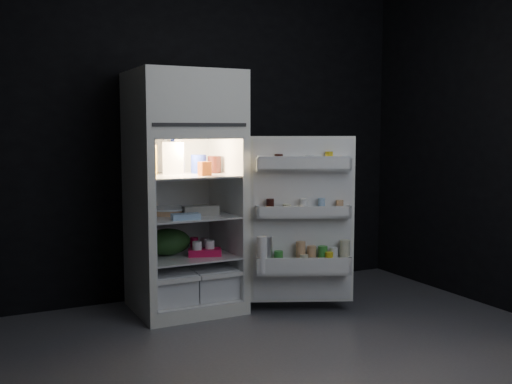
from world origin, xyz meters
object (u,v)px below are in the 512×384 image
yogurt_tray (205,252)px  refrigerator (183,183)px  milk_jug (174,158)px  fridge_door (302,223)px  egg_carton (200,210)px

yogurt_tray → refrigerator: bearing=144.3°
milk_jug → fridge_door: bearing=-12.1°
fridge_door → refrigerator: bearing=143.5°
yogurt_tray → fridge_door: bearing=-12.0°
refrigerator → fridge_door: refrigerator is taller
egg_carton → yogurt_tray: size_ratio=1.09×
yogurt_tray → egg_carton: bearing=138.9°
refrigerator → egg_carton: (0.09, -0.12, -0.19)m
fridge_door → egg_carton: bearing=147.0°
refrigerator → fridge_door: size_ratio=1.46×
milk_jug → refrigerator: bearing=-13.1°
milk_jug → egg_carton: size_ratio=0.91×
refrigerator → yogurt_tray: 0.54m
fridge_door → milk_jug: fridge_door is taller
refrigerator → fridge_door: 0.94m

